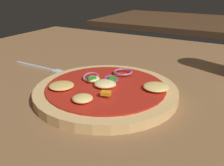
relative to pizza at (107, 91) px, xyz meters
name	(u,v)px	position (x,y,z in m)	size (l,w,h in m)	color
dining_table	(114,96)	(0.00, 0.03, -0.03)	(1.24, 1.06, 0.03)	brown
pizza	(107,91)	(0.00, 0.00, 0.00)	(0.27, 0.27, 0.03)	tan
fork	(44,69)	(-0.22, 0.06, -0.01)	(0.18, 0.02, 0.00)	silver
background_table	(172,21)	(-0.20, 1.10, -0.03)	(0.78, 0.62, 0.03)	#4C301C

